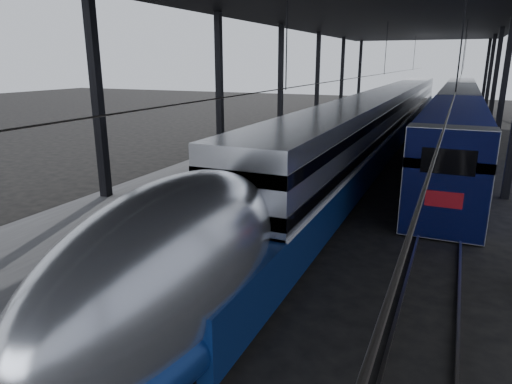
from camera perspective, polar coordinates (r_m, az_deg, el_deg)
The scene contains 7 objects.
ground at distance 13.13m, azimuth -13.11°, elevation -13.25°, with size 160.00×160.00×0.00m, color black.
platform at distance 31.45m, azimuth 3.65°, elevation 5.30°, with size 6.00×80.00×1.00m, color #4C4C4F.
yellow_strip at distance 30.52m, azimuth 8.62°, elevation 5.79°, with size 0.30×80.00×0.01m, color gold.
rails at distance 29.79m, azimuth 18.23°, elevation 3.10°, with size 6.52×80.00×0.16m.
canopy at distance 29.61m, azimuth 14.51°, elevation 20.94°, with size 18.00×75.00×9.47m.
tgv_train at distance 35.50m, azimuth 15.50°, elevation 8.39°, with size 2.94×65.20×4.21m.
second_train at distance 44.31m, azimuth 23.87°, elevation 9.18°, with size 3.00×56.05×4.12m.
Camera 1 is at (7.16, -9.01, 6.33)m, focal length 32.00 mm.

